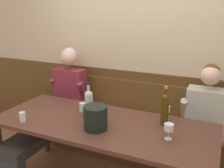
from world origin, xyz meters
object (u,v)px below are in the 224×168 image
at_px(dining_table, 102,130).
at_px(wine_glass_mid_left, 169,128).
at_px(wine_glass_right_end, 166,110).
at_px(wall_bench, 128,135).
at_px(ice_bucket, 96,118).
at_px(wine_glass_near_bucket, 99,108).
at_px(wine_glass_center_rear, 87,107).
at_px(water_tumbler_center, 82,107).
at_px(wine_bottle_green_tall, 165,108).
at_px(water_tumbler_right, 22,117).
at_px(person_center_left_seat, 201,140).
at_px(wine_bottle_amber_mid, 89,104).
at_px(person_left_seat, 55,108).

bearing_deg(dining_table, wine_glass_mid_left, -5.14).
bearing_deg(wine_glass_right_end, wall_bench, 144.02).
xyz_separation_m(ice_bucket, wine_glass_near_bucket, (-0.10, 0.26, -0.02)).
distance_m(ice_bucket, wine_glass_center_rear, 0.33).
height_order(wine_glass_mid_left, water_tumbler_center, wine_glass_mid_left).
relative_size(wine_glass_mid_left, wine_glass_right_end, 0.97).
bearing_deg(water_tumbler_center, wine_glass_right_end, 10.89).
bearing_deg(wine_glass_right_end, water_tumbler_center, -169.11).
relative_size(wall_bench, ice_bucket, 11.15).
xyz_separation_m(wine_bottle_green_tall, water_tumbler_right, (-1.26, -0.51, -0.12)).
relative_size(water_tumbler_center, water_tumbler_right, 0.98).
height_order(ice_bucket, water_tumbler_center, ice_bucket).
relative_size(person_center_left_seat, wine_glass_right_end, 9.22).
bearing_deg(ice_bucket, wine_glass_mid_left, 7.42).
bearing_deg(person_center_left_seat, wine_glass_mid_left, -121.69).
distance_m(wall_bench, wine_bottle_amber_mid, 0.96).
bearing_deg(ice_bucket, wine_glass_center_rear, 134.13).
distance_m(wine_bottle_amber_mid, wine_glass_right_end, 0.76).
relative_size(ice_bucket, wine_bottle_amber_mid, 0.58).
bearing_deg(wine_glass_near_bucket, ice_bucket, -68.01).
height_order(wall_bench, wine_bottle_amber_mid, wine_bottle_amber_mid).
height_order(wall_bench, ice_bucket, ice_bucket).
height_order(wine_glass_center_rear, water_tumbler_center, wine_glass_center_rear).
relative_size(wall_bench, water_tumbler_right, 24.74).
xyz_separation_m(dining_table, wine_glass_center_rear, (-0.22, 0.09, 0.17)).
relative_size(wine_glass_near_bucket, water_tumbler_right, 1.25).
distance_m(person_center_left_seat, wine_glass_right_end, 0.43).
bearing_deg(wine_bottle_amber_mid, wine_glass_mid_left, -5.10).
xyz_separation_m(ice_bucket, water_tumbler_right, (-0.71, -0.16, -0.06)).
height_order(wine_glass_right_end, water_tumbler_center, wine_glass_right_end).
bearing_deg(water_tumbler_right, wine_glass_right_end, 26.63).
xyz_separation_m(dining_table, wine_glass_near_bucket, (-0.09, 0.12, 0.17)).
bearing_deg(person_left_seat, wine_glass_center_rear, -22.70).
xyz_separation_m(wine_bottle_amber_mid, water_tumbler_center, (-0.16, 0.14, -0.11)).
relative_size(ice_bucket, wine_glass_mid_left, 1.58).
xyz_separation_m(wine_glass_center_rear, water_tumbler_center, (-0.09, 0.07, -0.04)).
distance_m(wine_bottle_green_tall, wine_glass_center_rear, 0.78).
relative_size(wine_bottle_amber_mid, wine_glass_center_rear, 2.82).
bearing_deg(wine_glass_mid_left, wall_bench, 130.25).
height_order(person_left_seat, wine_glass_right_end, person_left_seat).
bearing_deg(wine_bottle_amber_mid, wine_glass_right_end, 24.10).
relative_size(wine_bottle_amber_mid, wine_glass_right_end, 2.65).
xyz_separation_m(dining_table, wine_glass_mid_left, (0.66, -0.06, 0.18)).
distance_m(wine_bottle_amber_mid, wine_glass_center_rear, 0.13).
bearing_deg(wine_glass_right_end, wine_bottle_amber_mid, -155.90).
xyz_separation_m(wall_bench, wine_bottle_amber_mid, (-0.14, -0.70, 0.64)).
xyz_separation_m(wall_bench, water_tumbler_center, (-0.31, -0.56, 0.53)).
relative_size(person_left_seat, person_center_left_seat, 1.01).
relative_size(wine_bottle_amber_mid, wine_glass_mid_left, 2.74).
distance_m(dining_table, water_tumbler_right, 0.78).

